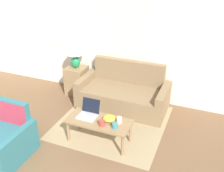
% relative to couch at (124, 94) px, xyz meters
% --- Properties ---
extents(wall_back, '(6.95, 0.06, 2.60)m').
position_rel_couch_xyz_m(wall_back, '(-0.89, 0.43, 1.04)').
color(wall_back, white).
rests_on(wall_back, ground_plane).
extents(rug, '(1.88, 1.85, 0.01)m').
position_rel_couch_xyz_m(rug, '(0.01, -0.64, -0.26)').
color(rug, '#9E8966').
rests_on(rug, ground_plane).
extents(couch, '(1.75, 0.84, 0.88)m').
position_rel_couch_xyz_m(couch, '(0.00, 0.00, 0.00)').
color(couch, '#846B4C').
rests_on(couch, ground_plane).
extents(armchair, '(0.85, 0.80, 0.79)m').
position_rel_couch_xyz_m(armchair, '(-1.24, -2.04, -0.01)').
color(armchair, '#2D6B75').
rests_on(armchair, ground_plane).
extents(side_table, '(0.41, 0.41, 0.61)m').
position_rel_couch_xyz_m(side_table, '(-1.13, 0.12, 0.04)').
color(side_table, '#937551').
rests_on(side_table, ground_plane).
extents(table_lamp, '(0.39, 0.39, 0.55)m').
position_rel_couch_xyz_m(table_lamp, '(-1.13, 0.12, 0.72)').
color(table_lamp, '#1E8451').
rests_on(table_lamp, side_table).
extents(coffee_table, '(1.04, 0.47, 0.40)m').
position_rel_couch_xyz_m(coffee_table, '(0.01, -1.21, 0.09)').
color(coffee_table, '#8E704C').
rests_on(coffee_table, ground_plane).
extents(laptop, '(0.31, 0.31, 0.25)m').
position_rel_couch_xyz_m(laptop, '(-0.20, -1.14, 0.20)').
color(laptop, '#B7B7BC').
rests_on(laptop, coffee_table).
extents(cup_navy, '(0.09, 0.09, 0.10)m').
position_rel_couch_xyz_m(cup_navy, '(0.11, -1.32, 0.19)').
color(cup_navy, '#B23D38').
rests_on(cup_navy, coffee_table).
extents(cup_yellow, '(0.09, 0.09, 0.08)m').
position_rel_couch_xyz_m(cup_yellow, '(0.32, -1.30, 0.18)').
color(cup_yellow, teal).
rests_on(cup_yellow, coffee_table).
extents(cup_white, '(0.08, 0.08, 0.10)m').
position_rel_couch_xyz_m(cup_white, '(0.33, -1.15, 0.19)').
color(cup_white, white).
rests_on(cup_white, coffee_table).
extents(snack_bowl, '(0.21, 0.21, 0.08)m').
position_rel_couch_xyz_m(snack_bowl, '(0.16, -1.15, 0.18)').
color(snack_bowl, gold).
rests_on(snack_bowl, coffee_table).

